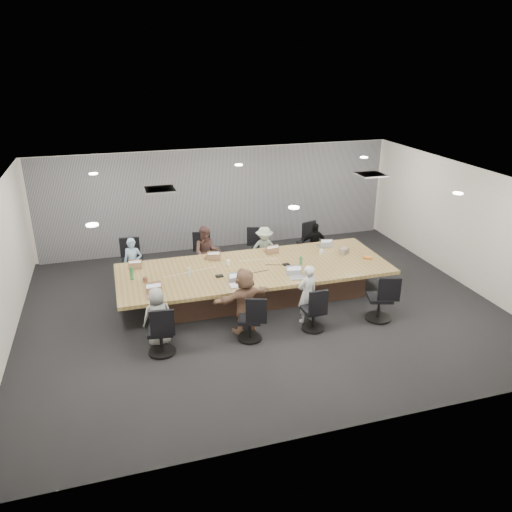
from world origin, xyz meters
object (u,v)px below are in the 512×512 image
object	(u,v)px
chair_4	(161,334)
person_4	(158,317)
chair_5	(250,323)
person_1	(207,253)
laptop_5	(238,285)
snack_packet	(368,258)
person_0	(133,263)
chair_6	(313,313)
laptop_3	(323,246)
person_6	(307,294)
laptop_2	(271,251)
person_5	(245,300)
stapler	(245,277)
bottle_green_right	(301,262)
laptop_6	(298,277)
canvas_bag	(344,251)
chair_0	(133,264)
conference_table	(255,281)
chair_1	(204,257)
chair_2	(260,252)
laptop_0	(134,266)
bottle_green_left	(132,273)
mug_brown	(145,279)
laptop_1	(211,258)
bottle_clear	(189,272)
person_3	(314,244)
person_2	(264,249)
chair_3	(309,246)
chair_7	(379,301)

from	to	relation	value
chair_4	person_4	size ratio (longest dim) A/B	0.68
chair_5	person_1	world-z (taller)	person_1
laptop_5	snack_packet	xyz separation A→B (m)	(3.25, 0.55, 0.01)
chair_5	person_0	size ratio (longest dim) A/B	0.60
chair_6	laptop_3	world-z (taller)	laptop_3
chair_4	person_6	bearing A→B (deg)	14.07
laptop_2	person_5	distance (m)	2.49
person_5	stapler	world-z (taller)	person_5
laptop_2	bottle_green_right	bearing A→B (deg)	100.55
laptop_6	canvas_bag	bearing A→B (deg)	40.90
snack_packet	chair_0	bearing A→B (deg)	159.45
canvas_bag	snack_packet	distance (m)	0.60
conference_table	person_0	world-z (taller)	person_0
canvas_bag	chair_1	bearing A→B (deg)	154.02
chair_4	chair_5	bearing A→B (deg)	7.42
chair_2	conference_table	bearing A→B (deg)	88.21
laptop_0	bottle_green_left	xyz separation A→B (m)	(-0.09, -0.67, 0.13)
laptop_5	canvas_bag	size ratio (longest dim) A/B	1.32
stapler	person_5	bearing A→B (deg)	-83.46
snack_packet	mug_brown	bearing A→B (deg)	178.03
bottle_green_right	snack_packet	size ratio (longest dim) A/B	1.25
laptop_1	laptop_2	xyz separation A→B (m)	(1.46, 0.00, 0.00)
bottle_clear	mug_brown	distance (m)	0.91
person_3	stapler	distance (m)	3.02
bottle_clear	mug_brown	size ratio (longest dim) A/B	1.84
chair_2	person_0	world-z (taller)	person_0
person_3	bottle_green_right	bearing A→B (deg)	-114.11
laptop_1	bottle_clear	size ratio (longest dim) A/B	1.45
person_2	person_4	world-z (taller)	person_2
conference_table	chair_2	xyz separation A→B (m)	(0.65, 1.70, -0.00)
conference_table	person_2	world-z (taller)	person_2
laptop_1	chair_3	bearing A→B (deg)	-148.55
bottle_clear	laptop_3	bearing A→B (deg)	14.42
chair_2	bottle_green_right	size ratio (longest dim) A/B	3.30
chair_2	laptop_1	world-z (taller)	chair_2
chair_4	laptop_0	distance (m)	2.54
chair_5	person_4	bearing A→B (deg)	-172.95
chair_3	bottle_green_left	bearing A→B (deg)	0.08
chair_6	laptop_5	size ratio (longest dim) A/B	2.23
laptop_5	chair_6	bearing A→B (deg)	-37.22
chair_7	person_0	xyz separation A→B (m)	(-4.74, 3.05, 0.19)
chair_1	laptop_1	world-z (taller)	chair_1
laptop_2	person_3	bearing A→B (deg)	-164.67
bottle_clear	canvas_bag	distance (m)	3.76
bottle_green_right	person_4	bearing A→B (deg)	-161.80
person_0	stapler	bearing A→B (deg)	-25.77
chair_3	person_5	bearing A→B (deg)	30.93
chair_0	mug_brown	world-z (taller)	chair_0
chair_3	chair_2	bearing A→B (deg)	-18.62
chair_0	canvas_bag	xyz separation A→B (m)	(4.83, -1.50, 0.37)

